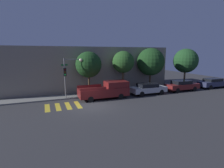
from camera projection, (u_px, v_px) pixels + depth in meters
name	position (u px, v px, depth m)	size (l,w,h in m)	color
ground_plane	(91.00, 106.00, 17.02)	(60.00, 60.00, 0.00)	#333335
sidewalk	(82.00, 95.00, 20.86)	(26.00, 2.00, 0.14)	slate
building_row	(75.00, 68.00, 24.39)	(26.00, 6.00, 5.85)	gray
crosswalk	(63.00, 106.00, 16.82)	(3.31, 2.60, 0.00)	gold
traffic_light_pole	(69.00, 71.00, 18.99)	(2.34, 0.56, 4.53)	slate
pickup_truck	(106.00, 90.00, 19.61)	(5.55, 2.04, 1.90)	maroon
sedan_near_corner	(148.00, 88.00, 21.63)	(4.49, 1.86, 1.36)	#B7BABF
sedan_middle	(182.00, 85.00, 23.56)	(4.64, 1.75, 1.42)	maroon
sedan_far_end	(213.00, 83.00, 25.67)	(4.69, 1.74, 1.40)	#2D3351
tree_near_corner	(89.00, 65.00, 20.75)	(3.10, 3.10, 5.25)	#4C3823
tree_midblock	(123.00, 62.00, 22.36)	(2.81, 2.81, 5.33)	brown
tree_far_end	(151.00, 62.00, 23.85)	(3.74, 3.74, 5.74)	#4C3823
tree_behind_truck	(186.00, 61.00, 26.06)	(3.59, 3.59, 5.70)	#4C3823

